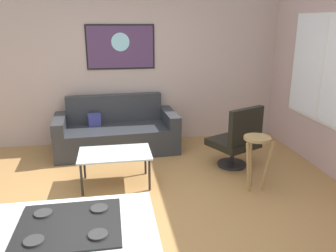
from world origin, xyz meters
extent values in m
cube|color=#A27441|center=(0.00, 0.00, -0.02)|extent=(6.40, 6.40, 0.04)
cube|color=#B49E94|center=(0.00, 2.42, 1.40)|extent=(6.40, 0.05, 2.80)
cube|color=#2C2E32|center=(-0.25, 1.91, 0.21)|extent=(1.62, 0.94, 0.41)
cube|color=#2C2E32|center=(-0.27, 2.26, 0.64)|extent=(1.58, 0.25, 0.46)
cube|color=#2C2E32|center=(-1.12, 1.86, 0.31)|extent=(0.23, 0.86, 0.61)
cube|color=#2C2E32|center=(0.63, 1.96, 0.31)|extent=(0.23, 0.86, 0.61)
cube|color=#393E88|center=(-0.60, 2.05, 0.51)|extent=(0.22, 0.15, 0.20)
cube|color=silver|center=(-0.30, 0.71, 0.43)|extent=(0.91, 0.58, 0.02)
cylinder|color=#232326|center=(-0.71, 0.47, 0.21)|extent=(0.03, 0.03, 0.42)
cylinder|color=#232326|center=(0.11, 0.47, 0.21)|extent=(0.03, 0.03, 0.42)
cylinder|color=#232326|center=(-0.71, 0.96, 0.21)|extent=(0.03, 0.03, 0.42)
cylinder|color=#232326|center=(0.11, 0.96, 0.21)|extent=(0.03, 0.03, 0.42)
cylinder|color=black|center=(1.40, 1.03, 0.02)|extent=(0.42, 0.42, 0.04)
cylinder|color=black|center=(1.40, 1.03, 0.20)|extent=(0.06, 0.06, 0.33)
cube|color=black|center=(1.40, 1.03, 0.36)|extent=(0.79, 0.78, 0.10)
cube|color=black|center=(1.49, 0.83, 0.66)|extent=(0.58, 0.33, 0.51)
cylinder|color=#9C7B4B|center=(1.42, 0.29, 0.68)|extent=(0.33, 0.33, 0.03)
cylinder|color=#9C7B4B|center=(1.42, 0.43, 0.33)|extent=(0.04, 0.13, 0.66)
cylinder|color=#9C7B4B|center=(1.29, 0.22, 0.33)|extent=(0.13, 0.10, 0.66)
cylinder|color=#9C7B4B|center=(1.54, 0.22, 0.33)|extent=(0.13, 0.10, 0.66)
cube|color=black|center=(-0.58, -1.56, 0.89)|extent=(0.60, 0.52, 0.01)
cylinder|color=#2D2D2D|center=(-0.75, -1.70, 0.90)|extent=(0.11, 0.11, 0.01)
cylinder|color=#2D2D2D|center=(-0.41, -1.70, 0.90)|extent=(0.11, 0.11, 0.01)
cylinder|color=#2D2D2D|center=(-0.75, -1.42, 0.90)|extent=(0.11, 0.11, 0.01)
cylinder|color=#2D2D2D|center=(-0.41, -1.42, 0.90)|extent=(0.11, 0.11, 0.01)
cube|color=black|center=(-0.12, 2.39, 1.63)|extent=(1.12, 0.01, 0.72)
cube|color=#4D3256|center=(-0.12, 2.38, 1.63)|extent=(1.07, 0.02, 0.67)
cylinder|color=#93D3E1|center=(-0.12, 2.37, 1.72)|extent=(0.30, 0.01, 0.30)
cube|color=silver|center=(2.59, 0.90, 1.41)|extent=(0.02, 1.59, 1.49)
cube|color=white|center=(2.58, 0.90, 1.41)|extent=(0.01, 1.51, 1.41)
cube|color=silver|center=(2.58, 0.90, 1.41)|extent=(0.01, 0.04, 1.41)
camera|label=1|loc=(-0.30, -3.36, 2.03)|focal=36.29mm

